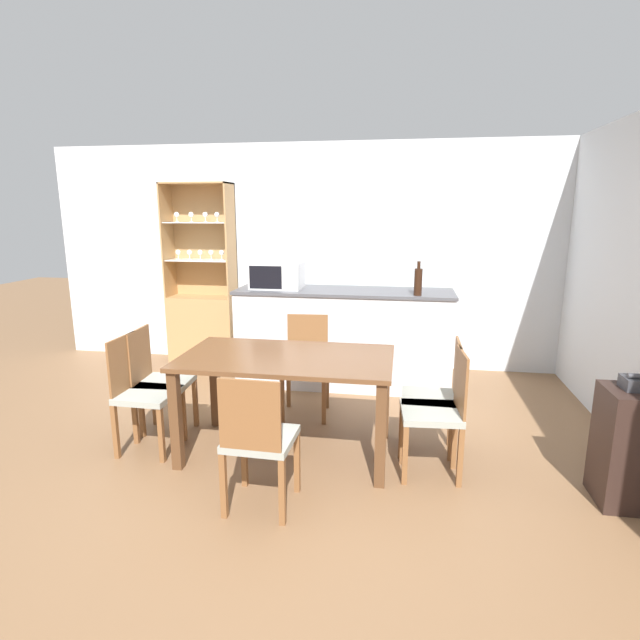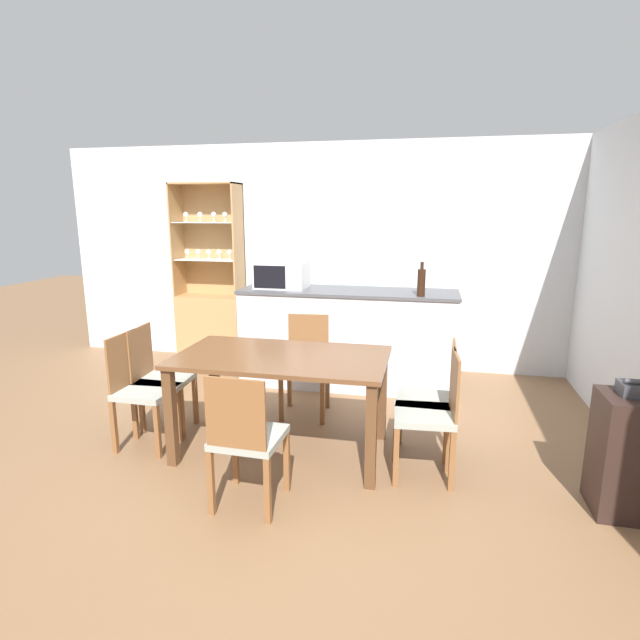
{
  "view_description": "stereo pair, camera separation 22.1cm",
  "coord_description": "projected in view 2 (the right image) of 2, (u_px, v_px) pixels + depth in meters",
  "views": [
    {
      "loc": [
        0.81,
        -3.12,
        1.81
      ],
      "look_at": [
        0.11,
        1.1,
        0.86
      ],
      "focal_mm": 28.0,
      "sensor_mm": 36.0,
      "label": 1
    },
    {
      "loc": [
        1.03,
        -3.07,
        1.81
      ],
      "look_at": [
        0.11,
        1.1,
        0.86
      ],
      "focal_mm": 28.0,
      "sensor_mm": 36.0,
      "label": 2
    }
  ],
  "objects": [
    {
      "name": "dining_chair_head_near",
      "position": [
        246.0,
        438.0,
        3.02
      ],
      "size": [
        0.41,
        0.41,
        0.89
      ],
      "rotation": [
        0.0,
        0.0,
        -0.03
      ],
      "color": "#999E93",
      "rests_on": "ground_plane"
    },
    {
      "name": "telephone",
      "position": [
        639.0,
        389.0,
        2.91
      ],
      "size": [
        0.21,
        0.15,
        0.11
      ],
      "color": "#38383D",
      "rests_on": "side_cabinet"
    },
    {
      "name": "side_cabinet",
      "position": [
        639.0,
        456.0,
        2.98
      ],
      "size": [
        0.49,
        0.36,
        0.75
      ],
      "color": "black",
      "rests_on": "ground_plane"
    },
    {
      "name": "dining_chair_side_right_near",
      "position": [
        430.0,
        414.0,
        3.39
      ],
      "size": [
        0.43,
        0.43,
        0.89
      ],
      "rotation": [
        0.0,
        0.0,
        1.64
      ],
      "color": "#999E93",
      "rests_on": "ground_plane"
    },
    {
      "name": "dining_chair_side_left_near",
      "position": [
        142.0,
        390.0,
        3.84
      ],
      "size": [
        0.41,
        0.41,
        0.89
      ],
      "rotation": [
        0.0,
        0.0,
        -1.59
      ],
      "color": "#999E93",
      "rests_on": "ground_plane"
    },
    {
      "name": "ground_plane",
      "position": [
        272.0,
        470.0,
        3.54
      ],
      "size": [
        18.0,
        18.0,
        0.0
      ],
      "primitive_type": "plane",
      "color": "brown"
    },
    {
      "name": "kitchen_counter",
      "position": [
        347.0,
        338.0,
        5.19
      ],
      "size": [
        2.21,
        0.64,
        1.01
      ],
      "color": "silver",
      "rests_on": "ground_plane"
    },
    {
      "name": "dining_table",
      "position": [
        282.0,
        369.0,
        3.7
      ],
      "size": [
        1.55,
        0.87,
        0.76
      ],
      "color": "brown",
      "rests_on": "ground_plane"
    },
    {
      "name": "microwave",
      "position": [
        282.0,
        275.0,
        5.21
      ],
      "size": [
        0.52,
        0.38,
        0.27
      ],
      "color": "silver",
      "rests_on": "kitchen_counter"
    },
    {
      "name": "dining_chair_head_far",
      "position": [
        306.0,
        365.0,
        4.46
      ],
      "size": [
        0.43,
        0.43,
        0.89
      ],
      "rotation": [
        0.0,
        0.0,
        3.22
      ],
      "color": "#999E93",
      "rests_on": "ground_plane"
    },
    {
      "name": "dining_chair_side_right_far",
      "position": [
        431.0,
        400.0,
        3.64
      ],
      "size": [
        0.41,
        0.41,
        0.89
      ],
      "rotation": [
        0.0,
        0.0,
        1.56
      ],
      "color": "#999E93",
      "rests_on": "ground_plane"
    },
    {
      "name": "wine_bottle",
      "position": [
        421.0,
        282.0,
        4.69
      ],
      "size": [
        0.08,
        0.08,
        0.33
      ],
      "color": "black",
      "rests_on": "kitchen_counter"
    },
    {
      "name": "dining_chair_side_left_far",
      "position": [
        159.0,
        379.0,
        4.09
      ],
      "size": [
        0.43,
        0.43,
        0.89
      ],
      "rotation": [
        0.0,
        0.0,
        -1.5
      ],
      "color": "#999E93",
      "rests_on": "ground_plane"
    },
    {
      "name": "wall_back",
      "position": [
        339.0,
        257.0,
        5.77
      ],
      "size": [
        6.8,
        0.06,
        2.55
      ],
      "color": "silver",
      "rests_on": "ground_plane"
    },
    {
      "name": "display_cabinet",
      "position": [
        211.0,
        312.0,
        6.06
      ],
      "size": [
        0.79,
        0.35,
        2.11
      ],
      "color": "tan",
      "rests_on": "ground_plane"
    }
  ]
}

